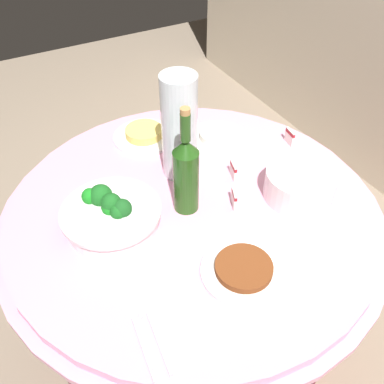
% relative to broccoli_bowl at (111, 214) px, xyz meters
% --- Properties ---
extents(ground_plane, '(6.00, 6.00, 0.00)m').
position_rel_broccoli_bowl_xyz_m(ground_plane, '(0.04, 0.24, -0.78)').
color(ground_plane, gray).
extents(buffet_table, '(1.16, 1.16, 0.74)m').
position_rel_broccoli_bowl_xyz_m(buffet_table, '(0.04, 0.24, -0.41)').
color(buffet_table, maroon).
rests_on(buffet_table, ground_plane).
extents(broccoli_bowl, '(0.28, 0.28, 0.11)m').
position_rel_broccoli_bowl_xyz_m(broccoli_bowl, '(0.00, 0.00, 0.00)').
color(broccoli_bowl, white).
rests_on(broccoli_bowl, buffet_table).
extents(plate_stack, '(0.21, 0.21, 0.09)m').
position_rel_broccoli_bowl_xyz_m(plate_stack, '(0.16, 0.54, 0.00)').
color(plate_stack, white).
rests_on(plate_stack, buffet_table).
extents(wine_bottle, '(0.07, 0.07, 0.34)m').
position_rel_broccoli_bowl_xyz_m(wine_bottle, '(0.03, 0.22, 0.09)').
color(wine_bottle, '#204C15').
rests_on(wine_bottle, buffet_table).
extents(decorative_fruit_vase, '(0.11, 0.11, 0.34)m').
position_rel_broccoli_bowl_xyz_m(decorative_fruit_vase, '(-0.12, 0.28, 0.12)').
color(decorative_fruit_vase, silver).
rests_on(decorative_fruit_vase, buffet_table).
extents(serving_tongs, '(0.17, 0.06, 0.01)m').
position_rel_broccoli_bowl_xyz_m(serving_tongs, '(0.39, -0.06, -0.04)').
color(serving_tongs, silver).
rests_on(serving_tongs, buffet_table).
extents(food_plate_stir_fry, '(0.22, 0.22, 0.03)m').
position_rel_broccoli_bowl_xyz_m(food_plate_stir_fry, '(0.32, 0.23, -0.03)').
color(food_plate_stir_fry, white).
rests_on(food_plate_stir_fry, buffet_table).
extents(food_plate_rice, '(0.22, 0.22, 0.04)m').
position_rel_broccoli_bowl_xyz_m(food_plate_rice, '(-0.21, 0.47, -0.03)').
color(food_plate_rice, white).
rests_on(food_plate_rice, buffet_table).
extents(food_plate_noodles, '(0.22, 0.22, 0.04)m').
position_rel_broccoli_bowl_xyz_m(food_plate_noodles, '(-0.35, 0.25, -0.03)').
color(food_plate_noodles, white).
rests_on(food_plate_noodles, buffet_table).
extents(label_placard_front, '(0.05, 0.03, 0.05)m').
position_rel_broccoli_bowl_xyz_m(label_placard_front, '(0.10, 0.34, -0.01)').
color(label_placard_front, white).
rests_on(label_placard_front, buffet_table).
extents(label_placard_mid, '(0.05, 0.02, 0.05)m').
position_rel_broccoli_bowl_xyz_m(label_placard_mid, '(-0.07, 0.69, -0.01)').
color(label_placard_mid, white).
rests_on(label_placard_mid, buffet_table).
extents(label_placard_rear, '(0.05, 0.02, 0.05)m').
position_rel_broccoli_bowl_xyz_m(label_placard_rear, '(-0.01, 0.41, -0.01)').
color(label_placard_rear, white).
rests_on(label_placard_rear, buffet_table).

